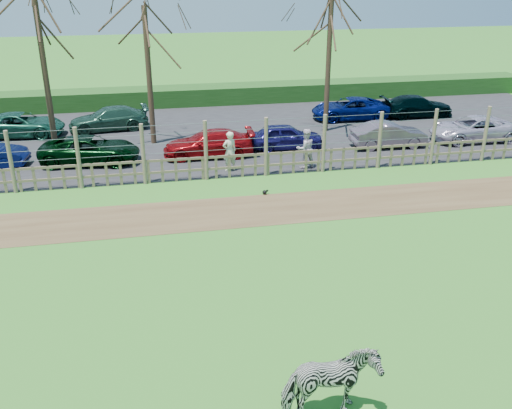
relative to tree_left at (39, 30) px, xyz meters
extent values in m
plane|color=#52A82E|center=(6.50, -12.50, -5.62)|extent=(120.00, 120.00, 0.00)
cube|color=brown|center=(6.50, -8.00, -5.61)|extent=(34.00, 2.80, 0.01)
cube|color=#232326|center=(6.50, 2.00, -5.60)|extent=(44.00, 13.00, 0.04)
cube|color=#1E4716|center=(6.50, 9.00, -5.07)|extent=(46.00, 2.00, 1.10)
cube|color=brown|center=(6.50, -4.50, -5.17)|extent=(30.00, 0.06, 0.10)
cube|color=brown|center=(6.50, -4.50, -4.67)|extent=(30.00, 0.06, 0.10)
cylinder|color=brown|center=(-1.00, -4.50, -4.37)|extent=(0.16, 0.16, 2.50)
cylinder|color=brown|center=(1.50, -4.50, -4.37)|extent=(0.16, 0.16, 2.50)
cylinder|color=brown|center=(4.00, -4.50, -4.37)|extent=(0.16, 0.16, 2.50)
cylinder|color=brown|center=(6.50, -4.50, -4.37)|extent=(0.16, 0.16, 2.50)
cylinder|color=brown|center=(9.00, -4.50, -4.37)|extent=(0.16, 0.16, 2.50)
cylinder|color=brown|center=(11.50, -4.50, -4.37)|extent=(0.16, 0.16, 2.50)
cylinder|color=brown|center=(14.00, -4.50, -4.37)|extent=(0.16, 0.16, 2.50)
cylinder|color=brown|center=(16.50, -4.50, -4.37)|extent=(0.16, 0.16, 2.50)
cylinder|color=brown|center=(19.00, -4.50, -4.37)|extent=(0.16, 0.16, 2.50)
cylinder|color=gray|center=(6.50, -4.50, -4.37)|extent=(30.00, 0.02, 0.02)
cylinder|color=gray|center=(6.50, -4.50, -3.97)|extent=(30.00, 0.02, 0.02)
cylinder|color=gray|center=(6.50, -4.50, -3.57)|extent=(30.00, 0.02, 0.02)
cylinder|color=gray|center=(6.50, -4.50, -3.22)|extent=(30.00, 0.02, 0.02)
cylinder|color=#3D2B1E|center=(0.00, 0.00, -1.87)|extent=(0.26, 0.26, 7.50)
cylinder|color=#3D2B1E|center=(4.50, 1.00, -2.37)|extent=(0.26, 0.26, 6.50)
cylinder|color=#3D2B1E|center=(13.50, 1.50, -2.12)|extent=(0.26, 0.26, 7.00)
imported|color=gray|center=(7.34, -18.28, -4.82)|extent=(1.95, 1.03, 1.58)
imported|color=beige|center=(7.59, -3.70, -4.71)|extent=(0.73, 0.59, 1.72)
imported|color=silver|center=(10.86, -3.96, -4.71)|extent=(0.93, 0.78, 1.72)
sphere|color=black|center=(8.51, -6.58, -5.53)|extent=(0.17, 0.17, 0.17)
sphere|color=black|center=(8.62, -6.58, -5.47)|extent=(0.09, 0.09, 0.09)
imported|color=black|center=(1.66, -1.51, -4.98)|extent=(4.52, 2.48, 1.20)
imported|color=maroon|center=(6.93, -1.59, -4.98)|extent=(4.18, 1.80, 1.20)
imported|color=#16134E|center=(10.67, -1.16, -4.98)|extent=(3.61, 1.66, 1.20)
imported|color=#635361|center=(15.62, -1.85, -4.98)|extent=(3.67, 1.36, 1.20)
imported|color=#C0B1C6|center=(20.18, -1.64, -4.98)|extent=(4.34, 2.04, 1.20)
imported|color=#174C38|center=(-2.11, 3.51, -4.98)|extent=(4.52, 2.48, 1.20)
imported|color=#224636|center=(2.26, 3.87, -4.98)|extent=(4.29, 2.12, 1.20)
imported|color=#040F53|center=(15.58, 3.55, -4.98)|extent=(4.43, 2.25, 1.20)
imported|color=black|center=(19.57, 3.37, -4.98)|extent=(4.16, 1.73, 1.20)
camera|label=1|loc=(4.24, -26.60, 2.75)|focal=40.00mm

